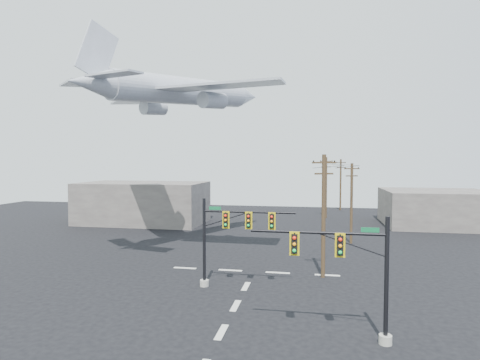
% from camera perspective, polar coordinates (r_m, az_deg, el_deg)
% --- Properties ---
extents(ground, '(120.00, 120.00, 0.00)m').
position_cam_1_polar(ground, '(23.16, -2.65, -20.81)').
color(ground, black).
rests_on(ground, ground).
extents(lane_markings, '(14.00, 21.20, 0.01)m').
position_cam_1_polar(lane_markings, '(28.02, -0.09, -16.51)').
color(lane_markings, beige).
rests_on(lane_markings, ground).
extents(signal_mast_near, '(7.20, 0.71, 6.49)m').
position_cam_1_polar(signal_mast_near, '(21.64, 16.04, -12.70)').
color(signal_mast_near, '#9D9B8E').
rests_on(signal_mast_near, ground).
extents(signal_mast_far, '(6.97, 0.72, 6.51)m').
position_cam_1_polar(signal_mast_far, '(29.30, -1.92, -8.15)').
color(signal_mast_far, '#9D9B8E').
rests_on(signal_mast_far, ground).
extents(utility_pole_a, '(1.88, 0.78, 9.75)m').
position_cam_1_polar(utility_pole_a, '(32.32, 11.80, -4.68)').
color(utility_pole_a, '#46321E').
rests_on(utility_pole_a, ground).
extents(utility_pole_b, '(1.72, 0.82, 8.96)m').
position_cam_1_polar(utility_pole_b, '(46.32, 15.57, -2.97)').
color(utility_pole_b, '#46321E').
rests_on(utility_pole_b, ground).
extents(utility_pole_c, '(2.01, 0.33, 9.79)m').
position_cam_1_polar(utility_pole_c, '(65.70, 12.14, -0.87)').
color(utility_pole_c, '#46321E').
rests_on(utility_pole_c, ground).
extents(utility_pole_d, '(1.87, 0.86, 9.49)m').
position_cam_1_polar(utility_pole_d, '(76.82, 14.11, -0.48)').
color(utility_pole_d, '#46321E').
rests_on(utility_pole_d, ground).
extents(power_lines, '(5.98, 44.50, 0.28)m').
position_cam_1_polar(power_lines, '(54.38, 13.59, 2.17)').
color(power_lines, black).
extents(airliner, '(21.32, 23.30, 6.63)m').
position_cam_1_polar(airliner, '(41.92, -8.08, 12.35)').
color(airliner, silver).
extents(building_left, '(18.00, 10.00, 6.00)m').
position_cam_1_polar(building_left, '(61.26, -13.60, -3.14)').
color(building_left, slate).
rests_on(building_left, ground).
extents(building_right, '(14.00, 12.00, 5.00)m').
position_cam_1_polar(building_right, '(63.42, 26.08, -3.61)').
color(building_right, slate).
rests_on(building_right, ground).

